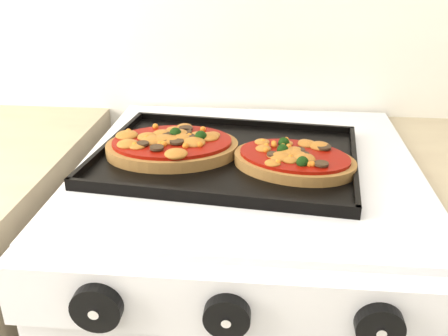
# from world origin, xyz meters

# --- Properties ---
(control_panel) EXTENTS (0.60, 0.02, 0.09)m
(control_panel) POSITION_xyz_m (0.04, 1.39, 0.85)
(control_panel) COLOR silver
(control_panel) RESTS_ON stove
(knob_left) EXTENTS (0.06, 0.02, 0.06)m
(knob_left) POSITION_xyz_m (-0.13, 1.37, 0.85)
(knob_left) COLOR black
(knob_left) RESTS_ON control_panel
(knob_center) EXTENTS (0.06, 0.02, 0.06)m
(knob_center) POSITION_xyz_m (0.04, 1.37, 0.85)
(knob_center) COLOR black
(knob_center) RESTS_ON control_panel
(knob_right) EXTENTS (0.06, 0.02, 0.06)m
(knob_right) POSITION_xyz_m (0.21, 1.37, 0.85)
(knob_right) COLOR black
(knob_right) RESTS_ON control_panel
(baking_tray) EXTENTS (0.48, 0.37, 0.02)m
(baking_tray) POSITION_xyz_m (0.01, 1.70, 0.92)
(baking_tray) COLOR black
(baking_tray) RESTS_ON stove
(pizza_left) EXTENTS (0.25, 0.20, 0.03)m
(pizza_left) POSITION_xyz_m (-0.09, 1.70, 0.94)
(pizza_left) COLOR #935E32
(pizza_left) RESTS_ON baking_tray
(pizza_right) EXTENTS (0.24, 0.20, 0.03)m
(pizza_right) POSITION_xyz_m (0.12, 1.67, 0.94)
(pizza_right) COLOR #935E32
(pizza_right) RESTS_ON baking_tray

